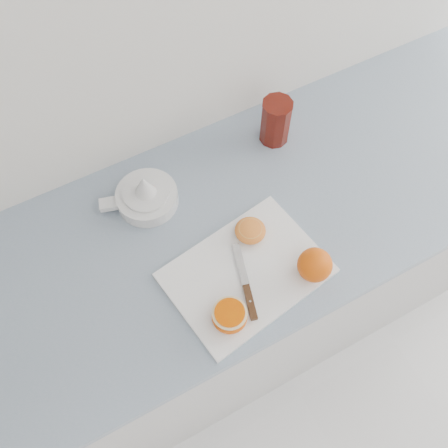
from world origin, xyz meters
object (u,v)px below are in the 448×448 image
at_px(counter, 233,284).
at_px(cutting_board, 246,273).
at_px(half_orange, 230,316).
at_px(red_tumbler, 275,123).
at_px(citrus_juicer, 146,196).

xyz_separation_m(counter, cutting_board, (-0.06, -0.15, 0.45)).
relative_size(half_orange, red_tumbler, 0.59).
bearing_deg(counter, cutting_board, -110.35).
distance_m(cutting_board, citrus_juicer, 0.32).
relative_size(half_orange, citrus_juicer, 0.40).
distance_m(cutting_board, red_tumbler, 0.43).
bearing_deg(red_tumbler, cutting_board, -129.93).
xyz_separation_m(counter, citrus_juicer, (-0.18, 0.15, 0.47)).
bearing_deg(cutting_board, counter, 69.65).
height_order(citrus_juicer, red_tumbler, red_tumbler).
bearing_deg(counter, citrus_juicer, 140.65).
height_order(cutting_board, citrus_juicer, citrus_juicer).
bearing_deg(red_tumbler, half_orange, -131.61).
height_order(cutting_board, red_tumbler, red_tumbler).
bearing_deg(red_tumbler, citrus_juicer, -176.11).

